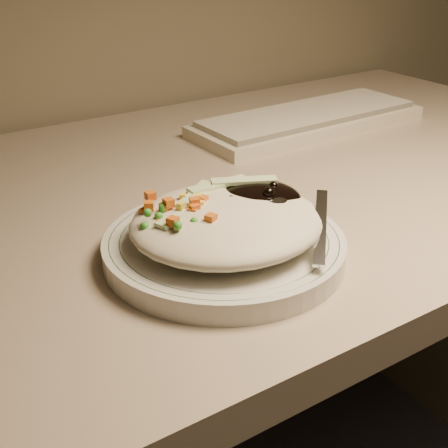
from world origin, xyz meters
TOP-DOWN VIEW (x-y plane):
  - desk at (0.00, 1.38)m, footprint 1.40×0.70m
  - plate at (-0.07, 1.21)m, footprint 0.24×0.24m
  - plate_rim at (-0.07, 1.21)m, footprint 0.23×0.23m
  - meal at (-0.07, 1.21)m, footprint 0.21×0.19m
  - keyboard at (0.28, 1.49)m, footprint 0.39×0.15m

SIDE VIEW (x-z plane):
  - desk at x=0.00m, z-range 0.17..0.91m
  - plate at x=-0.07m, z-range 0.74..0.76m
  - keyboard at x=0.28m, z-range 0.74..0.77m
  - plate_rim at x=-0.07m, z-range 0.76..0.76m
  - meal at x=-0.07m, z-range 0.76..0.81m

